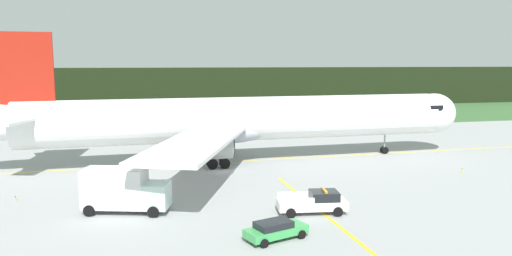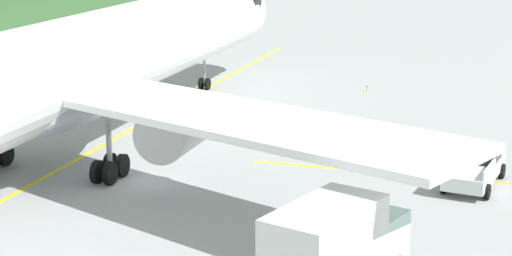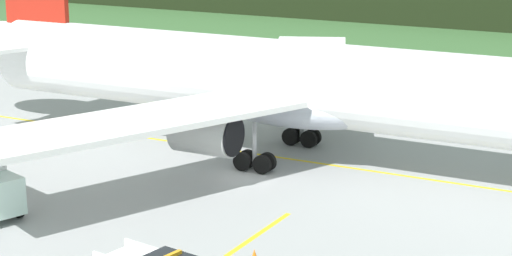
{
  "view_description": "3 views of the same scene",
  "coord_description": "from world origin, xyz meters",
  "px_view_note": "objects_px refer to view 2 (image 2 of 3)",
  "views": [
    {
      "loc": [
        -8.43,
        -50.76,
        12.01
      ],
      "look_at": [
        5.17,
        5.49,
        3.95
      ],
      "focal_mm": 33.29,
      "sensor_mm": 36.0,
      "label": 1
    },
    {
      "loc": [
        -37.55,
        -18.31,
        13.25
      ],
      "look_at": [
        2.91,
        -5.23,
        2.51
      ],
      "focal_mm": 60.16,
      "sensor_mm": 36.0,
      "label": 2
    },
    {
      "loc": [
        25.57,
        -44.93,
        16.32
      ],
      "look_at": [
        3.43,
        -4.85,
        4.66
      ],
      "focal_mm": 62.14,
      "sensor_mm": 36.0,
      "label": 3
    }
  ],
  "objects_px": {
    "airliner": "(73,69)",
    "catering_truck": "(334,247)",
    "ops_pickup_truck": "(475,167)",
    "apron_cone": "(386,158)"
  },
  "relations": [
    {
      "from": "ops_pickup_truck",
      "to": "apron_cone",
      "type": "height_order",
      "value": "ops_pickup_truck"
    },
    {
      "from": "airliner",
      "to": "apron_cone",
      "type": "height_order",
      "value": "airliner"
    },
    {
      "from": "airliner",
      "to": "ops_pickup_truck",
      "type": "height_order",
      "value": "airliner"
    },
    {
      "from": "catering_truck",
      "to": "airliner",
      "type": "bearing_deg",
      "value": 53.62
    },
    {
      "from": "ops_pickup_truck",
      "to": "apron_cone",
      "type": "xyz_separation_m",
      "value": [
        2.15,
        4.8,
        -0.56
      ]
    },
    {
      "from": "catering_truck",
      "to": "apron_cone",
      "type": "bearing_deg",
      "value": 3.29
    },
    {
      "from": "airliner",
      "to": "catering_truck",
      "type": "xyz_separation_m",
      "value": [
        -12.78,
        -17.35,
        -3.18
      ]
    },
    {
      "from": "ops_pickup_truck",
      "to": "catering_truck",
      "type": "height_order",
      "value": "catering_truck"
    },
    {
      "from": "airliner",
      "to": "catering_truck",
      "type": "height_order",
      "value": "airliner"
    },
    {
      "from": "catering_truck",
      "to": "apron_cone",
      "type": "distance_m",
      "value": 17.11
    }
  ]
}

